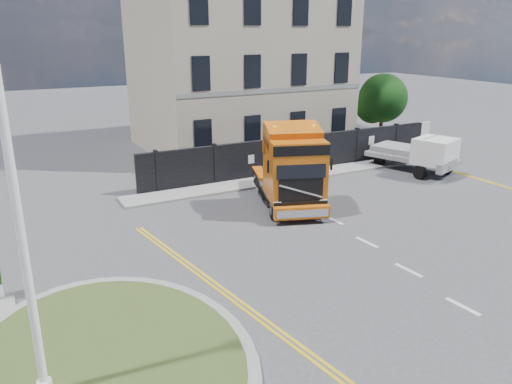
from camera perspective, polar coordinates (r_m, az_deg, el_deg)
ground at (r=17.53m, az=4.25°, el=-7.13°), size 120.00×120.00×0.00m
traffic_island at (r=12.78m, az=-16.55°, el=-17.88°), size 6.80×6.80×0.17m
hoarding_fence at (r=27.76m, az=5.84°, el=4.46°), size 18.80×0.25×2.00m
georgian_building at (r=33.28m, az=-2.16°, el=15.06°), size 12.30×10.30×12.80m
tree at (r=34.58m, az=14.03°, el=10.13°), size 3.20×3.20×4.80m
pavement_far at (r=26.98m, az=5.86°, el=2.00°), size 20.00×1.60×0.12m
truck at (r=21.56m, az=4.05°, el=2.32°), size 4.14×6.47×3.64m
flatbed_pickup at (r=28.43m, az=18.86°, el=4.13°), size 3.46×5.39×2.06m
lamppost_island at (r=10.26m, az=-25.50°, el=-2.80°), size 0.24×0.48×7.83m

